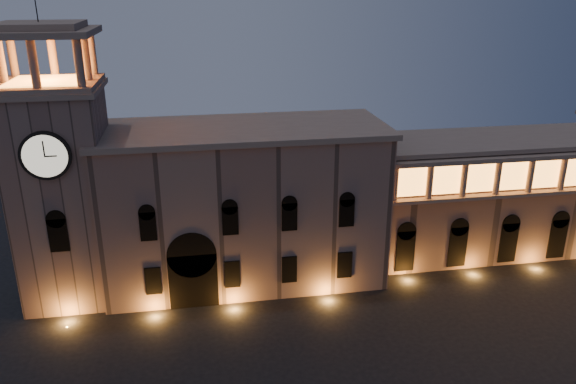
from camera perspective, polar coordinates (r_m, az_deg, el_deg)
The scene contains 3 objects.
government_building at distance 62.19m, azimuth -4.52°, elevation -1.29°, with size 30.80×12.80×17.60m.
clock_tower at distance 61.27m, azimuth -21.94°, elevation 0.63°, with size 9.80×9.80×32.40m.
colonnade_wing at distance 75.32m, azimuth 22.09°, elevation -0.02°, with size 40.60×11.50×14.50m.
Camera 1 is at (-7.13, -35.67, 31.64)m, focal length 35.00 mm.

